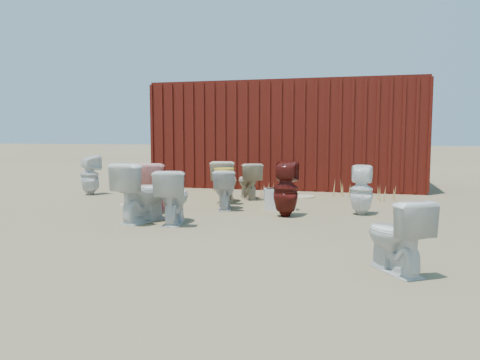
% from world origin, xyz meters
% --- Properties ---
extents(ground, '(100.00, 100.00, 0.00)m').
position_xyz_m(ground, '(0.00, 0.00, 0.00)').
color(ground, brown).
rests_on(ground, ground).
extents(shipping_container, '(6.00, 2.40, 2.40)m').
position_xyz_m(shipping_container, '(0.00, 5.20, 1.20)').
color(shipping_container, '#460D0B').
rests_on(shipping_container, ground).
extents(toilet_front_a, '(0.55, 0.79, 0.74)m').
position_xyz_m(toilet_front_a, '(-0.76, -0.10, 0.37)').
color(toilet_front_a, white).
rests_on(toilet_front_a, ground).
extents(toilet_front_pink, '(0.54, 0.82, 0.78)m').
position_xyz_m(toilet_front_pink, '(-1.44, 0.79, 0.39)').
color(toilet_front_pink, pink).
rests_on(toilet_front_pink, ground).
extents(toilet_front_c, '(0.68, 0.91, 0.83)m').
position_xyz_m(toilet_front_c, '(-1.22, -0.09, 0.41)').
color(toilet_front_c, white).
rests_on(toilet_front_c, ground).
extents(toilet_front_maroon, '(0.37, 0.38, 0.82)m').
position_xyz_m(toilet_front_maroon, '(0.64, 0.84, 0.41)').
color(toilet_front_maroon, '#51120D').
rests_on(toilet_front_maroon, ground).
extents(toilet_front_e, '(0.66, 0.74, 0.66)m').
position_xyz_m(toilet_front_e, '(2.03, -1.73, 0.33)').
color(toilet_front_e, white).
rests_on(toilet_front_e, ground).
extents(toilet_back_a, '(0.49, 0.49, 0.80)m').
position_xyz_m(toilet_back_a, '(-3.60, 2.34, 0.40)').
color(toilet_back_a, white).
rests_on(toilet_back_a, ground).
extents(toilet_back_beige_left, '(0.66, 0.77, 0.68)m').
position_xyz_m(toilet_back_beige_left, '(-0.36, 2.57, 0.34)').
color(toilet_back_beige_left, '#C5B290').
rests_on(toilet_back_beige_left, ground).
extents(toilet_back_beige_right, '(0.50, 0.78, 0.75)m').
position_xyz_m(toilet_back_beige_right, '(-0.65, 2.02, 0.38)').
color(toilet_back_beige_right, beige).
rests_on(toilet_back_beige_right, ground).
extents(toilet_back_yellowlid, '(0.52, 0.70, 0.64)m').
position_xyz_m(toilet_back_yellowlid, '(-0.44, 1.27, 0.32)').
color(toilet_back_yellowlid, silver).
rests_on(toilet_back_yellowlid, ground).
extents(toilet_back_e, '(0.35, 0.35, 0.75)m').
position_xyz_m(toilet_back_e, '(1.72, 1.29, 0.38)').
color(toilet_back_e, white).
rests_on(toilet_back_e, ground).
extents(yellow_lid, '(0.33, 0.41, 0.02)m').
position_xyz_m(yellow_lid, '(-0.44, 1.27, 0.66)').
color(yellow_lid, gold).
rests_on(yellow_lid, toilet_back_yellowlid).
extents(loose_tank, '(0.54, 0.35, 0.35)m').
position_xyz_m(loose_tank, '(0.45, 1.40, 0.17)').
color(loose_tank, white).
rests_on(loose_tank, ground).
extents(loose_lid_near, '(0.47, 0.56, 0.02)m').
position_xyz_m(loose_lid_near, '(0.64, 3.06, 0.01)').
color(loose_lid_near, beige).
rests_on(loose_lid_near, ground).
extents(loose_lid_far, '(0.39, 0.49, 0.02)m').
position_xyz_m(loose_lid_far, '(-2.10, 1.25, 0.01)').
color(loose_lid_far, '#CDB194').
rests_on(loose_lid_far, ground).
extents(weed_clump_a, '(0.36, 0.36, 0.26)m').
position_xyz_m(weed_clump_a, '(-2.20, 3.26, 0.13)').
color(weed_clump_a, '#B48C48').
rests_on(weed_clump_a, ground).
extents(weed_clump_b, '(0.32, 0.32, 0.27)m').
position_xyz_m(weed_clump_b, '(0.01, 2.75, 0.14)').
color(weed_clump_b, '#B48C48').
rests_on(weed_clump_b, ground).
extents(weed_clump_c, '(0.36, 0.36, 0.31)m').
position_xyz_m(weed_clump_c, '(2.19, 2.99, 0.15)').
color(weed_clump_c, '#B48C48').
rests_on(weed_clump_c, ground).
extents(weed_clump_d, '(0.30, 0.30, 0.30)m').
position_xyz_m(weed_clump_d, '(-1.18, 3.50, 0.15)').
color(weed_clump_d, '#B48C48').
rests_on(weed_clump_d, ground).
extents(weed_clump_e, '(0.34, 0.34, 0.33)m').
position_xyz_m(weed_clump_e, '(1.35, 3.50, 0.16)').
color(weed_clump_e, '#B48C48').
rests_on(weed_clump_e, ground).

